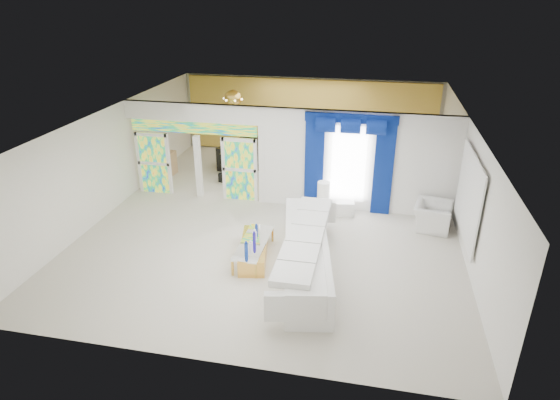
% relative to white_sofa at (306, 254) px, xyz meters
% --- Properties ---
extents(floor, '(12.00, 12.00, 0.00)m').
position_rel_white_sofa_xyz_m(floor, '(-1.22, 2.64, -0.43)').
color(floor, '#B7AF9E').
rests_on(floor, ground).
extents(dividing_wall, '(5.70, 0.18, 3.00)m').
position_rel_white_sofa_xyz_m(dividing_wall, '(0.93, 3.64, 1.07)').
color(dividing_wall, white).
rests_on(dividing_wall, ground).
extents(dividing_header, '(4.30, 0.18, 0.55)m').
position_rel_white_sofa_xyz_m(dividing_header, '(-4.07, 3.64, 2.30)').
color(dividing_header, white).
rests_on(dividing_header, dividing_wall).
extents(stained_panel_left, '(0.95, 0.04, 2.00)m').
position_rel_white_sofa_xyz_m(stained_panel_left, '(-5.50, 3.64, 0.57)').
color(stained_panel_left, '#994C3F').
rests_on(stained_panel_left, ground).
extents(stained_panel_right, '(0.95, 0.04, 2.00)m').
position_rel_white_sofa_xyz_m(stained_panel_right, '(-2.65, 3.64, 0.57)').
color(stained_panel_right, '#994C3F').
rests_on(stained_panel_right, ground).
extents(stained_transom, '(4.00, 0.05, 0.35)m').
position_rel_white_sofa_xyz_m(stained_transom, '(-4.07, 3.64, 1.82)').
color(stained_transom, '#994C3F').
rests_on(stained_transom, dividing_header).
extents(window_pane, '(1.00, 0.02, 2.30)m').
position_rel_white_sofa_xyz_m(window_pane, '(0.68, 3.54, 1.02)').
color(window_pane, white).
rests_on(window_pane, dividing_wall).
extents(blue_drape_left, '(0.55, 0.10, 2.80)m').
position_rel_white_sofa_xyz_m(blue_drape_left, '(-0.32, 3.51, 0.97)').
color(blue_drape_left, '#04124E').
rests_on(blue_drape_left, ground).
extents(blue_drape_right, '(0.55, 0.10, 2.80)m').
position_rel_white_sofa_xyz_m(blue_drape_right, '(1.68, 3.51, 0.97)').
color(blue_drape_right, '#04124E').
rests_on(blue_drape_right, ground).
extents(blue_pelmet, '(2.60, 0.12, 0.25)m').
position_rel_white_sofa_xyz_m(blue_pelmet, '(0.68, 3.51, 2.39)').
color(blue_pelmet, '#04124E').
rests_on(blue_pelmet, dividing_wall).
extents(wall_mirror, '(0.04, 2.70, 1.90)m').
position_rel_white_sofa_xyz_m(wall_mirror, '(3.72, 1.64, 1.12)').
color(wall_mirror, white).
rests_on(wall_mirror, ground).
extents(gold_curtains, '(9.70, 0.12, 2.90)m').
position_rel_white_sofa_xyz_m(gold_curtains, '(-1.22, 8.54, 1.07)').
color(gold_curtains, gold).
rests_on(gold_curtains, ground).
extents(white_sofa, '(1.77, 4.61, 0.86)m').
position_rel_white_sofa_xyz_m(white_sofa, '(0.00, 0.00, 0.00)').
color(white_sofa, silver).
rests_on(white_sofa, ground).
extents(coffee_table, '(0.95, 1.95, 0.42)m').
position_rel_white_sofa_xyz_m(coffee_table, '(-1.35, 0.30, -0.22)').
color(coffee_table, gold).
rests_on(coffee_table, ground).
extents(console_table, '(1.26, 0.55, 0.41)m').
position_rel_white_sofa_xyz_m(console_table, '(0.32, 3.17, -0.23)').
color(console_table, white).
rests_on(console_table, ground).
extents(table_lamp, '(0.36, 0.36, 0.58)m').
position_rel_white_sofa_xyz_m(table_lamp, '(0.02, 3.17, 0.27)').
color(table_lamp, white).
rests_on(table_lamp, console_table).
extents(armchair, '(1.15, 1.26, 0.72)m').
position_rel_white_sofa_xyz_m(armchair, '(3.11, 2.85, -0.07)').
color(armchair, silver).
rests_on(armchair, ground).
extents(grand_piano, '(1.77, 2.04, 0.87)m').
position_rel_white_sofa_xyz_m(grand_piano, '(-3.31, 6.50, 0.01)').
color(grand_piano, black).
rests_on(grand_piano, ground).
extents(piano_bench, '(0.99, 0.62, 0.31)m').
position_rel_white_sofa_xyz_m(piano_bench, '(-3.31, 4.90, -0.27)').
color(piano_bench, black).
rests_on(piano_bench, ground).
extents(tv_console, '(0.60, 0.55, 0.83)m').
position_rel_white_sofa_xyz_m(tv_console, '(-5.84, 5.27, -0.01)').
color(tv_console, tan).
rests_on(tv_console, ground).
extents(chandelier, '(0.60, 0.60, 0.60)m').
position_rel_white_sofa_xyz_m(chandelier, '(-3.52, 6.04, 2.22)').
color(chandelier, gold).
rests_on(chandelier, ceiling).
extents(decanters, '(0.18, 1.13, 0.27)m').
position_rel_white_sofa_xyz_m(decanters, '(-1.38, 0.26, 0.09)').
color(decanters, '#201697').
rests_on(decanters, coffee_table).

